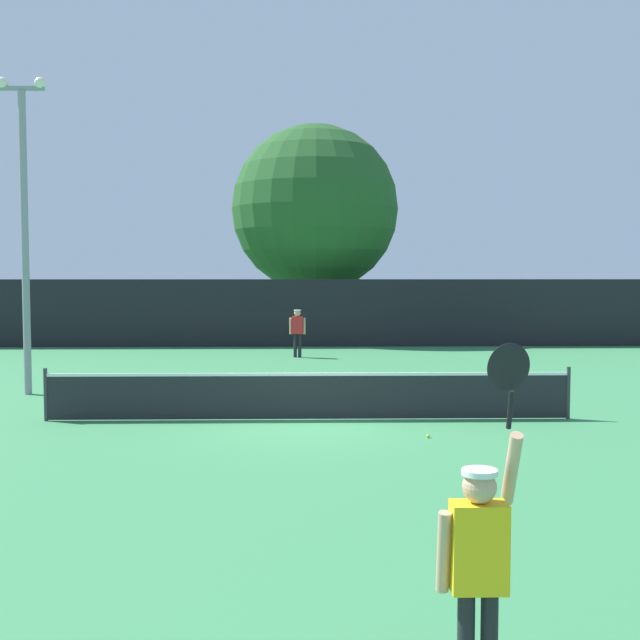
{
  "coord_description": "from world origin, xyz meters",
  "views": [
    {
      "loc": [
        -0.12,
        -15.83,
        2.99
      ],
      "look_at": [
        0.32,
        4.3,
        1.77
      ],
      "focal_mm": 44.17,
      "sensor_mm": 36.0,
      "label": 1
    }
  ],
  "objects": [
    {
      "name": "ground_plane",
      "position": [
        0.0,
        0.0,
        0.0
      ],
      "size": [
        120.0,
        120.0,
        0.0
      ],
      "primitive_type": "plane",
      "color": "#387F4C"
    },
    {
      "name": "light_pole",
      "position": [
        -6.87,
        3.51,
        4.4
      ],
      "size": [
        1.18,
        0.28,
        7.68
      ],
      "color": "gray",
      "rests_on": "ground"
    },
    {
      "name": "tennis_net",
      "position": [
        0.0,
        0.0,
        0.51
      ],
      "size": [
        10.69,
        0.08,
        1.07
      ],
      "color": "#232328",
      "rests_on": "ground"
    },
    {
      "name": "tennis_ball",
      "position": [
        2.15,
        -1.79,
        0.03
      ],
      "size": [
        0.07,
        0.07,
        0.07
      ],
      "primitive_type": "sphere",
      "color": "#CCE033",
      "rests_on": "ground"
    },
    {
      "name": "player_receiving",
      "position": [
        -0.31,
        11.79,
        1.03
      ],
      "size": [
        0.57,
        0.25,
        1.68
      ],
      "rotation": [
        0.0,
        0.0,
        3.14
      ],
      "color": "red",
      "rests_on": "ground"
    },
    {
      "name": "perimeter_fence",
      "position": [
        0.0,
        15.79,
        1.36
      ],
      "size": [
        39.27,
        0.12,
        2.72
      ],
      "primitive_type": "cube",
      "color": "black",
      "rests_on": "ground"
    },
    {
      "name": "parked_car_mid",
      "position": [
        6.37,
        20.8,
        0.78
      ],
      "size": [
        2.22,
        4.33,
        1.69
      ],
      "rotation": [
        0.0,
        0.0,
        0.08
      ],
      "color": "black",
      "rests_on": "ground"
    },
    {
      "name": "player_serving",
      "position": [
        1.08,
        -10.61,
        1.1
      ],
      "size": [
        0.67,
        0.39,
        2.51
      ],
      "color": "yellow",
      "rests_on": "ground"
    },
    {
      "name": "large_tree",
      "position": [
        0.44,
        19.69,
        5.84
      ],
      "size": [
        7.48,
        7.48,
        9.59
      ],
      "color": "brown",
      "rests_on": "ground"
    },
    {
      "name": "parked_car_near",
      "position": [
        -2.78,
        23.62,
        0.78
      ],
      "size": [
        2.49,
        4.43,
        1.69
      ],
      "rotation": [
        0.0,
        0.0,
        -0.15
      ],
      "color": "white",
      "rests_on": "ground"
    }
  ]
}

